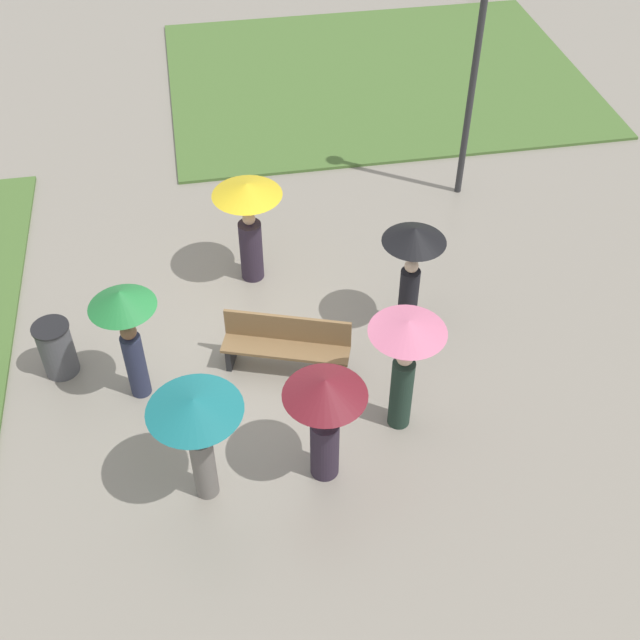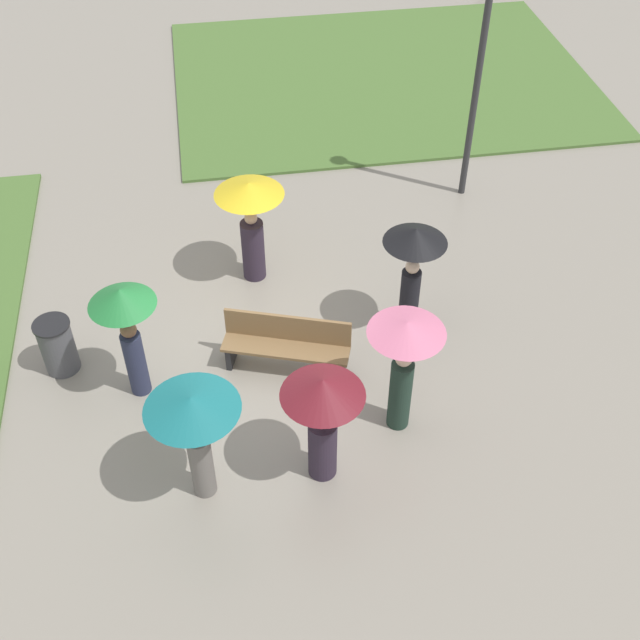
{
  "view_description": "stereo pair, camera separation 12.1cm",
  "coord_description": "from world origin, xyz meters",
  "px_view_note": "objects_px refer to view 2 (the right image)",
  "views": [
    {
      "loc": [
        -0.63,
        -8.34,
        8.75
      ],
      "look_at": [
        0.81,
        -0.25,
        0.96
      ],
      "focal_mm": 45.0,
      "sensor_mm": 36.0,
      "label": 1
    },
    {
      "loc": [
        -0.51,
        -8.36,
        8.75
      ],
      "look_at": [
        0.81,
        -0.25,
        0.96
      ],
      "focal_mm": 45.0,
      "sensor_mm": 36.0,
      "label": 2
    }
  ],
  "objects_px": {
    "park_bench": "(287,343)",
    "crowd_person_pink": "(404,354)",
    "lamp_post": "(482,47)",
    "trash_bin": "(58,346)",
    "crowd_person_black": "(413,257)",
    "crowd_person_green": "(126,319)",
    "crowd_person_yellow": "(251,213)",
    "crowd_person_maroon": "(323,408)",
    "crowd_person_teal": "(194,421)"
  },
  "relations": [
    {
      "from": "lamp_post",
      "to": "crowd_person_green",
      "type": "height_order",
      "value": "lamp_post"
    },
    {
      "from": "crowd_person_teal",
      "to": "crowd_person_maroon",
      "type": "xyz_separation_m",
      "value": [
        1.54,
        0.05,
        -0.12
      ]
    },
    {
      "from": "crowd_person_yellow",
      "to": "crowd_person_green",
      "type": "bearing_deg",
      "value": -73.09
    },
    {
      "from": "crowd_person_black",
      "to": "crowd_person_green",
      "type": "bearing_deg",
      "value": -81.1
    },
    {
      "from": "crowd_person_pink",
      "to": "crowd_person_maroon",
      "type": "distance_m",
      "value": 1.34
    },
    {
      "from": "crowd_person_green",
      "to": "crowd_person_pink",
      "type": "bearing_deg",
      "value": -74.19
    },
    {
      "from": "trash_bin",
      "to": "lamp_post",
      "type": "bearing_deg",
      "value": 25.83
    },
    {
      "from": "park_bench",
      "to": "crowd_person_pink",
      "type": "bearing_deg",
      "value": -25.42
    },
    {
      "from": "crowd_person_green",
      "to": "crowd_person_maroon",
      "type": "bearing_deg",
      "value": -93.35
    },
    {
      "from": "crowd_person_black",
      "to": "crowd_person_green",
      "type": "relative_size",
      "value": 0.99
    },
    {
      "from": "crowd_person_black",
      "to": "crowd_person_maroon",
      "type": "relative_size",
      "value": 1.07
    },
    {
      "from": "crowd_person_maroon",
      "to": "crowd_person_teal",
      "type": "bearing_deg",
      "value": 14.72
    },
    {
      "from": "lamp_post",
      "to": "crowd_person_black",
      "type": "relative_size",
      "value": 2.38
    },
    {
      "from": "lamp_post",
      "to": "trash_bin",
      "type": "relative_size",
      "value": 5.06
    },
    {
      "from": "crowd_person_yellow",
      "to": "crowd_person_maroon",
      "type": "bearing_deg",
      "value": -27.13
    },
    {
      "from": "crowd_person_yellow",
      "to": "crowd_person_green",
      "type": "height_order",
      "value": "crowd_person_green"
    },
    {
      "from": "lamp_post",
      "to": "crowd_person_maroon",
      "type": "relative_size",
      "value": 2.54
    },
    {
      "from": "crowd_person_maroon",
      "to": "crowd_person_yellow",
      "type": "bearing_deg",
      "value": -70.47
    },
    {
      "from": "park_bench",
      "to": "crowd_person_green",
      "type": "distance_m",
      "value": 2.36
    },
    {
      "from": "park_bench",
      "to": "trash_bin",
      "type": "bearing_deg",
      "value": -169.6
    },
    {
      "from": "trash_bin",
      "to": "crowd_person_maroon",
      "type": "bearing_deg",
      "value": -35.14
    },
    {
      "from": "crowd_person_black",
      "to": "lamp_post",
      "type": "bearing_deg",
      "value": 150.35
    },
    {
      "from": "crowd_person_yellow",
      "to": "lamp_post",
      "type": "bearing_deg",
      "value": 79.97
    },
    {
      "from": "crowd_person_black",
      "to": "crowd_person_teal",
      "type": "bearing_deg",
      "value": -52.66
    },
    {
      "from": "trash_bin",
      "to": "crowd_person_green",
      "type": "xyz_separation_m",
      "value": [
        1.15,
        -0.63,
        0.97
      ]
    },
    {
      "from": "lamp_post",
      "to": "crowd_person_maroon",
      "type": "bearing_deg",
      "value": -121.7
    },
    {
      "from": "trash_bin",
      "to": "crowd_person_maroon",
      "type": "height_order",
      "value": "crowd_person_maroon"
    },
    {
      "from": "crowd_person_teal",
      "to": "crowd_person_green",
      "type": "height_order",
      "value": "crowd_person_green"
    },
    {
      "from": "lamp_post",
      "to": "crowd_person_yellow",
      "type": "relative_size",
      "value": 2.45
    },
    {
      "from": "crowd_person_teal",
      "to": "crowd_person_pink",
      "type": "bearing_deg",
      "value": 165.62
    },
    {
      "from": "park_bench",
      "to": "trash_bin",
      "type": "relative_size",
      "value": 2.13
    },
    {
      "from": "crowd_person_teal",
      "to": "crowd_person_maroon",
      "type": "distance_m",
      "value": 1.55
    },
    {
      "from": "crowd_person_pink",
      "to": "crowd_person_green",
      "type": "xyz_separation_m",
      "value": [
        -3.53,
        1.2,
        0.05
      ]
    },
    {
      "from": "park_bench",
      "to": "crowd_person_green",
      "type": "bearing_deg",
      "value": -157.39
    },
    {
      "from": "crowd_person_black",
      "to": "crowd_person_yellow",
      "type": "bearing_deg",
      "value": -126.39
    },
    {
      "from": "crowd_person_yellow",
      "to": "crowd_person_black",
      "type": "relative_size",
      "value": 0.97
    },
    {
      "from": "crowd_person_yellow",
      "to": "trash_bin",
      "type": "bearing_deg",
      "value": -94.92
    },
    {
      "from": "crowd_person_black",
      "to": "crowd_person_maroon",
      "type": "height_order",
      "value": "crowd_person_black"
    },
    {
      "from": "park_bench",
      "to": "trash_bin",
      "type": "distance_m",
      "value": 3.34
    },
    {
      "from": "crowd_person_black",
      "to": "trash_bin",
      "type": "bearing_deg",
      "value": -89.95
    },
    {
      "from": "crowd_person_black",
      "to": "crowd_person_maroon",
      "type": "distance_m",
      "value": 3.08
    },
    {
      "from": "park_bench",
      "to": "crowd_person_yellow",
      "type": "distance_m",
      "value": 2.32
    },
    {
      "from": "crowd_person_pink",
      "to": "crowd_person_maroon",
      "type": "bearing_deg",
      "value": -110.8
    },
    {
      "from": "crowd_person_pink",
      "to": "crowd_person_green",
      "type": "relative_size",
      "value": 1.0
    },
    {
      "from": "park_bench",
      "to": "trash_bin",
      "type": "xyz_separation_m",
      "value": [
        -3.3,
        0.49,
        -0.02
      ]
    },
    {
      "from": "park_bench",
      "to": "lamp_post",
      "type": "xyz_separation_m",
      "value": [
        3.88,
        3.97,
        2.42
      ]
    },
    {
      "from": "park_bench",
      "to": "crowd_person_teal",
      "type": "height_order",
      "value": "crowd_person_teal"
    },
    {
      "from": "park_bench",
      "to": "crowd_person_green",
      "type": "xyz_separation_m",
      "value": [
        -2.16,
        -0.14,
        0.94
      ]
    },
    {
      "from": "crowd_person_black",
      "to": "crowd_person_pink",
      "type": "bearing_deg",
      "value": -17.98
    },
    {
      "from": "crowd_person_yellow",
      "to": "crowd_person_green",
      "type": "distance_m",
      "value": 2.98
    }
  ]
}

